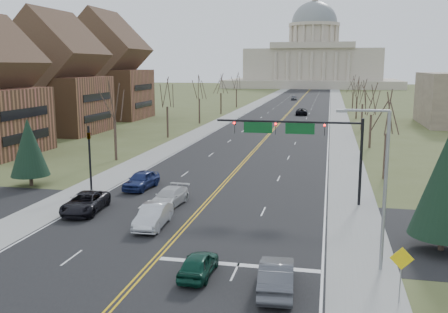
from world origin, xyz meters
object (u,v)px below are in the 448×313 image
at_px(car_far_nb, 302,111).
at_px(signal_mast, 299,134).
at_px(warn_sign, 401,264).
at_px(car_sb_outer_second, 141,180).
at_px(car_nb_outer_lead, 276,276).
at_px(car_nb_inner_lead, 198,264).
at_px(car_sb_inner_lead, 153,216).
at_px(car_sb_outer_lead, 85,203).
at_px(signal_left, 89,151).
at_px(car_far_sb, 294,98).
at_px(car_sb_inner_second, 169,197).
at_px(street_light, 381,180).

bearing_deg(car_far_nb, signal_mast, 91.64).
relative_size(warn_sign, car_sb_outer_second, 0.58).
bearing_deg(warn_sign, car_nb_outer_lead, 179.19).
distance_m(car_nb_inner_lead, car_sb_inner_lead, 9.23).
bearing_deg(car_sb_outer_lead, signal_left, 107.59).
bearing_deg(car_far_sb, car_sb_outer_lead, -98.93).
relative_size(signal_left, car_far_nb, 1.06).
distance_m(car_nb_inner_lead, car_sb_inner_second, 14.32).
bearing_deg(car_sb_inner_second, signal_mast, 24.35).
relative_size(car_sb_inner_lead, car_sb_inner_second, 0.98).
bearing_deg(car_nb_inner_lead, signal_mast, -103.98).
relative_size(street_light, car_sb_inner_second, 1.83).
relative_size(car_sb_outer_lead, car_far_sb, 1.18).
height_order(warn_sign, car_nb_outer_lead, warn_sign).
relative_size(signal_mast, car_sb_outer_second, 2.47).
xyz_separation_m(signal_mast, car_nb_inner_lead, (-4.31, -16.44, -5.07)).
height_order(warn_sign, car_far_sb, warn_sign).
distance_m(warn_sign, car_nb_outer_lead, 6.10).
relative_size(signal_left, car_sb_inner_second, 1.21).
distance_m(car_nb_outer_lead, car_sb_inner_lead, 12.92).
relative_size(signal_left, warn_sign, 2.09).
relative_size(car_nb_outer_lead, car_sb_inner_lead, 1.02).
bearing_deg(car_sb_outer_lead, signal_mast, 16.53).
xyz_separation_m(street_light, car_sb_outer_lead, (-21.43, 6.94, -4.45)).
height_order(street_light, car_far_sb, street_light).
bearing_deg(car_sb_outer_second, warn_sign, -37.16).
bearing_deg(car_far_nb, car_sb_inner_second, 84.17).
bearing_deg(car_far_sb, car_far_nb, -89.98).
distance_m(car_nb_outer_lead, car_sb_outer_lead, 19.51).
distance_m(warn_sign, car_sb_inner_second, 21.60).
height_order(car_nb_inner_lead, car_far_sb, car_far_sb).
distance_m(car_sb_inner_lead, car_sb_outer_lead, 6.91).
distance_m(car_sb_outer_second, car_far_sb, 126.23).
xyz_separation_m(car_sb_outer_lead, car_far_sb, (6.63, 134.18, 0.03)).
bearing_deg(street_light, car_sb_outer_second, 142.99).
xyz_separation_m(car_nb_inner_lead, car_sb_outer_lead, (-11.83, 9.88, 0.09)).
xyz_separation_m(car_nb_inner_lead, car_far_nb, (0.28, 92.99, 0.11)).
bearing_deg(car_sb_inner_second, car_far_sb, 95.62).
distance_m(signal_left, car_sb_outer_second, 5.42).
height_order(street_light, car_far_nb, street_light).
bearing_deg(car_far_nb, car_far_sb, -85.25).
height_order(street_light, warn_sign, street_light).
bearing_deg(car_far_nb, street_light, 94.53).
xyz_separation_m(warn_sign, car_sb_outer_lead, (-22.19, 10.95, -1.24)).
bearing_deg(signal_mast, car_far_nb, 93.01).
bearing_deg(car_sb_outer_lead, warn_sign, -31.87).
relative_size(street_light, warn_sign, 3.17).
bearing_deg(car_sb_outer_second, car_sb_inner_lead, -59.07).
bearing_deg(car_sb_outer_lead, car_sb_inner_second, 22.57).
relative_size(car_nb_inner_lead, car_sb_inner_lead, 0.82).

